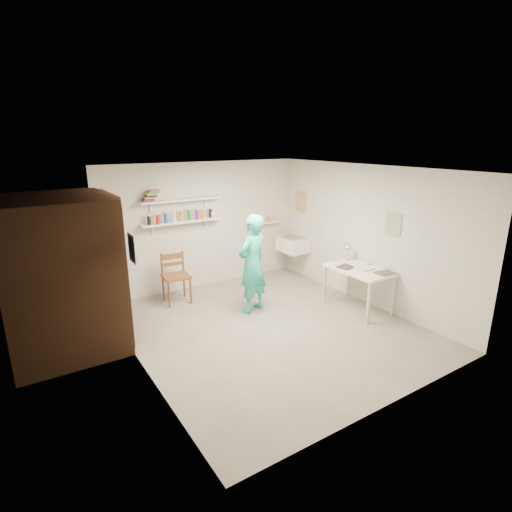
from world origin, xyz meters
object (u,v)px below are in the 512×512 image
wall_clock (249,244)px  work_table (357,289)px  belfast_sink (293,244)px  wooden_chair (176,276)px  man (252,264)px  desk_lamp (349,249)px

wall_clock → work_table: size_ratio=0.27×
belfast_sink → wooden_chair: bearing=179.6°
man → work_table: (1.53, -0.91, -0.46)m
desk_lamp → wooden_chair: bearing=150.3°
wall_clock → wooden_chair: wall_clock is taller
wooden_chair → man: bearing=-43.1°
wall_clock → wooden_chair: size_ratio=0.31×
belfast_sink → wall_clock: size_ratio=2.02×
desk_lamp → wall_clock: bearing=157.3°
belfast_sink → work_table: size_ratio=0.55×
belfast_sink → work_table: (-0.11, -1.93, -0.34)m
wooden_chair → desk_lamp: desk_lamp is taller
wooden_chair → wall_clock: bearing=-34.5°
wall_clock → desk_lamp: (1.64, -0.68, -0.16)m
man → belfast_sink: bearing=-167.5°
belfast_sink → wooden_chair: size_ratio=0.63×
wooden_chair → desk_lamp: (2.64, -1.51, 0.47)m
man → desk_lamp: man is taller
wooden_chair → work_table: size_ratio=0.88×
wall_clock → work_table: 1.98m
wall_clock → belfast_sink: bearing=8.0°
desk_lamp → belfast_sink: bearing=92.7°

